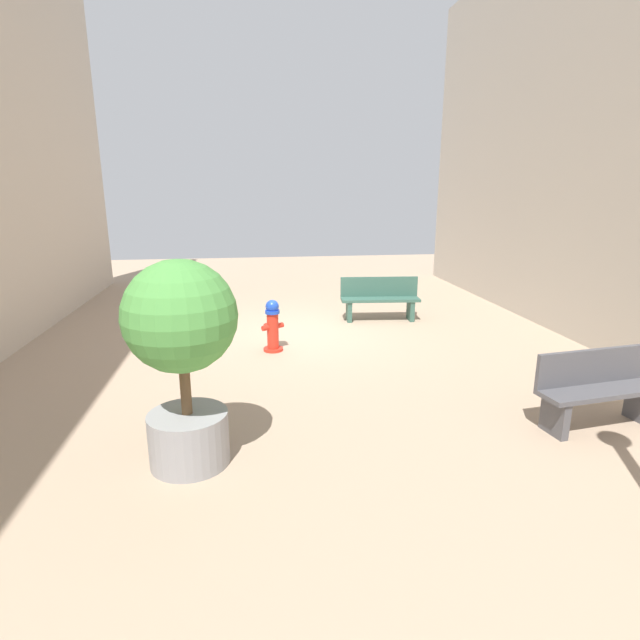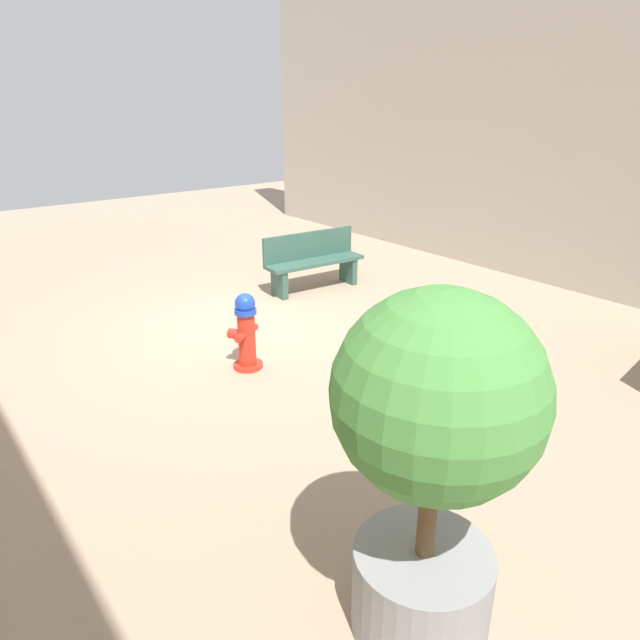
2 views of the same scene
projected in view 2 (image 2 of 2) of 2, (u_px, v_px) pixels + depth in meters
ground_plane at (242, 328)px, 8.01m from camera, size 23.40×23.40×0.00m
fire_hydrant at (246, 331)px, 6.68m from camera, size 0.42×0.41×0.94m
bench_near at (313, 260)px, 9.47m from camera, size 1.76×0.59×0.95m
planter_tree at (434, 441)px, 3.04m from camera, size 1.14×1.14×2.19m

